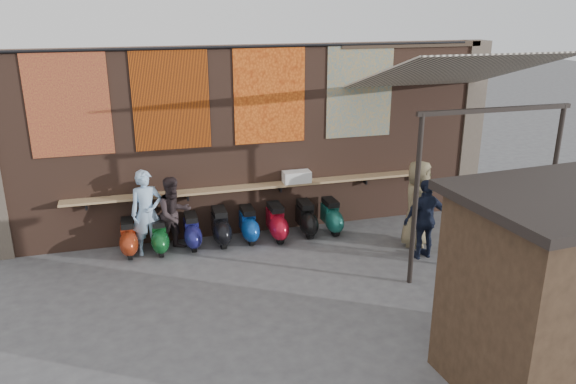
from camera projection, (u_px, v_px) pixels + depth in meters
The scene contains 32 objects.
ground at pixel (289, 282), 10.17m from camera, with size 70.00×70.00×0.00m, color #474749.
brick_wall at pixel (254, 141), 11.99m from camera, with size 10.00×0.40×4.00m, color brown.
pier_right at pixel (467, 127), 13.35m from camera, with size 0.50×0.50×4.00m, color #4C4238.
eating_counter at pixel (259, 186), 11.94m from camera, with size 8.00×0.32×0.05m, color #9E7A51.
shelf_box at pixel (297, 177), 12.08m from camera, with size 0.60×0.29×0.25m, color white.
tapestry_redgold at pixel (68, 104), 10.52m from camera, with size 1.50×0.02×2.00m, color maroon.
tapestry_sun at pixel (171, 100), 11.02m from camera, with size 1.50×0.02×2.00m, color #D14D0C.
tapestry_orange at pixel (270, 95), 11.54m from camera, with size 1.50×0.02×2.00m, color orange.
tapestry_multi at pixel (360, 91), 12.07m from camera, with size 1.50×0.02×2.00m, color teal.
hang_rail at pixel (255, 47), 11.14m from camera, with size 0.06×0.06×9.50m, color black.
scooter_stool_0 at pixel (129, 238), 11.19m from camera, with size 0.33×0.74×0.71m, color maroon, non-canonical shape.
scooter_stool_1 at pixel (159, 236), 11.29m from camera, with size 0.33×0.72×0.69m, color #0F4E1F, non-canonical shape.
scooter_stool_2 at pixel (192, 232), 11.51m from camera, with size 0.33×0.73×0.70m, color navy, non-canonical shape.
scooter_stool_3 at pixel (221, 227), 11.67m from camera, with size 0.36×0.79×0.76m, color black, non-canonical shape.
scooter_stool_4 at pixel (248, 225), 11.83m from camera, with size 0.34×0.76×0.72m, color #0D3D94, non-canonical shape.
scooter_stool_5 at pixel (276, 222), 11.91m from camera, with size 0.36×0.80×0.76m, color #AA0D21, non-canonical shape.
scooter_stool_6 at pixel (306, 219), 12.14m from camera, with size 0.35×0.78×0.74m, color black, non-canonical shape.
scooter_stool_7 at pixel (331, 216), 12.29m from camera, with size 0.35×0.77×0.73m, color #175C51, non-canonical shape.
diner_left at pixel (147, 213), 11.10m from camera, with size 0.63×0.41×1.73m, color #9EC2E6.
diner_right at pixel (174, 214), 11.26m from camera, with size 0.76×0.59×1.55m, color #2B2123.
shopper_navy at pixel (425, 219), 10.93m from camera, with size 0.94×0.39×1.61m, color black.
shopper_grey at pixel (481, 224), 10.51m from camera, with size 1.12×0.64×1.74m, color slate.
shopper_tan at pixel (417, 203), 11.48m from camera, with size 0.89×0.58×1.82m, color #796C4D.
market_stall at pixel (555, 297), 7.10m from camera, with size 2.37×1.77×2.56m, color black.
stall_roof at pixel (572, 197), 6.67m from camera, with size 2.65×2.04×0.12m, color black.
stall_sign at pixel (510, 229), 7.73m from camera, with size 1.20×0.04×0.50m, color gold.
stall_shelf at pixel (502, 288), 8.03m from camera, with size 1.96×0.10×0.06m, color #473321.
awning_canvas at pixel (451, 72), 10.76m from camera, with size 3.20×3.40×0.03m, color beige.
awning_ledger at pixel (413, 45), 12.08m from camera, with size 3.30×0.08×0.12m, color #33261C.
awning_header at pixel (496, 110), 9.55m from camera, with size 3.00×0.08×0.08m, color black.
awning_post_left at pixel (416, 202), 9.68m from camera, with size 0.09×0.09×3.10m, color black.
awning_post_right at pixel (551, 188), 10.41m from camera, with size 0.09×0.09×3.10m, color black.
Camera 1 is at (-2.53, -8.75, 4.82)m, focal length 35.00 mm.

